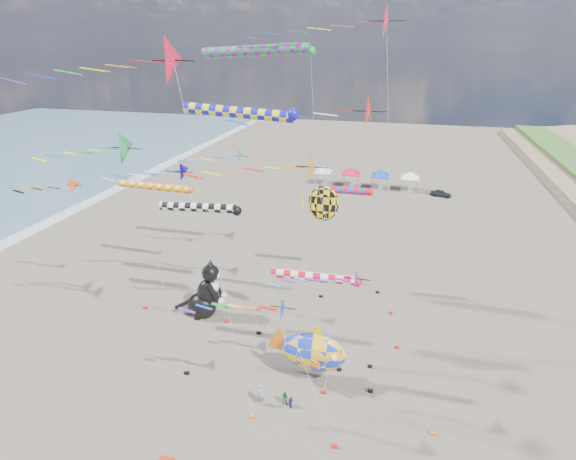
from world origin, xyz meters
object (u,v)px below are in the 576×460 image
(cat_inflatable, at_px, (204,289))
(child_green, at_px, (285,399))
(fish_inflatable, at_px, (313,351))
(parked_car, at_px, (441,193))
(person_adult, at_px, (261,395))
(child_blue, at_px, (290,402))

(cat_inflatable, distance_m, child_green, 13.60)
(fish_inflatable, bearing_deg, parked_car, 76.53)
(cat_inflatable, bearing_deg, parked_car, 53.34)
(person_adult, distance_m, child_green, 1.68)
(cat_inflatable, xyz_separation_m, child_blue, (10.44, -9.04, -2.36))
(child_blue, height_order, parked_car, parked_car)
(child_green, height_order, child_blue, child_green)
(parked_car, bearing_deg, person_adult, 178.07)
(child_blue, bearing_deg, cat_inflatable, 112.09)
(cat_inflatable, xyz_separation_m, child_green, (10.02, -8.90, -2.28))
(person_adult, xyz_separation_m, child_blue, (2.04, 0.24, -0.38))
(child_green, height_order, parked_car, parked_car)
(fish_inflatable, xyz_separation_m, child_green, (-1.35, -2.81, -2.22))
(child_blue, relative_size, parked_car, 0.29)
(fish_inflatable, xyz_separation_m, person_adult, (-2.96, -3.18, -1.92))
(fish_inflatable, bearing_deg, person_adult, -133.00)
(fish_inflatable, xyz_separation_m, child_blue, (-0.93, -2.94, -2.30))
(cat_inflatable, height_order, person_adult, cat_inflatable)
(parked_car, bearing_deg, cat_inflatable, 165.27)
(child_green, xyz_separation_m, child_blue, (0.42, -0.13, -0.08))
(fish_inflatable, height_order, child_green, fish_inflatable)
(person_adult, bearing_deg, cat_inflatable, 102.21)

